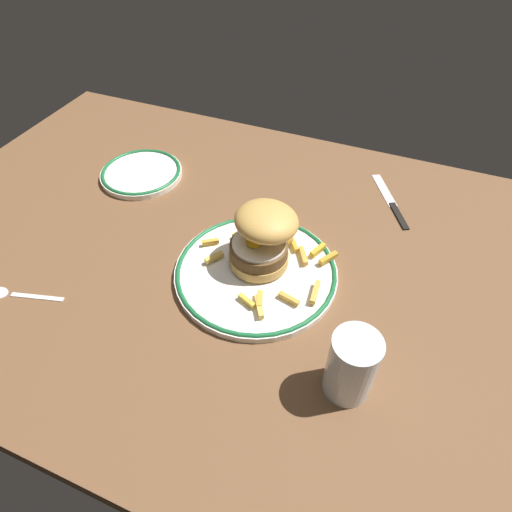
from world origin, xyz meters
The scene contains 8 objects.
ground_plane centered at (0.00, 0.00, -2.00)cm, with size 146.78×85.22×4.00cm, color brown.
dinner_plate centered at (-2.30, -3.87, 0.84)cm, with size 27.76×27.76×1.60cm.
burger centered at (-2.10, -1.39, 7.05)cm, with size 15.01×15.02×11.09cm.
fries_pile centered at (0.56, -1.00, 2.06)cm, with size 23.44×24.46×1.62cm.
water_glass centered at (16.94, -18.35, 4.89)cm, with size 6.49×6.49×10.90cm.
side_plate centered at (-36.25, 13.41, 0.83)cm, with size 17.45×17.45×1.60cm.
knife centered at (16.22, 23.90, 0.26)cm, with size 10.24×16.37×0.70cm.
spoon centered at (-38.92, -23.40, 0.36)cm, with size 13.29×5.06×0.90cm.
Camera 1 is at (16.25, -49.40, 55.34)cm, focal length 30.22 mm.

